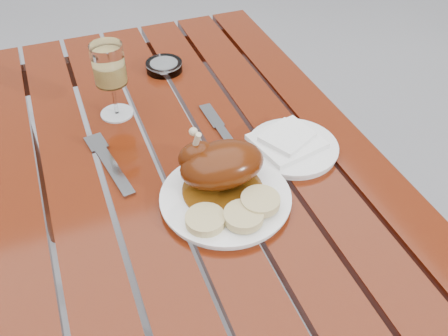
# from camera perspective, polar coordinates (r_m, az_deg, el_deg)

# --- Properties ---
(ground) EXTENTS (60.00, 60.00, 0.00)m
(ground) POSITION_cam_1_polar(r_m,az_deg,el_deg) (1.66, -3.53, -18.08)
(ground) COLOR slate
(ground) RESTS_ON ground
(table) EXTENTS (0.80, 1.20, 0.75)m
(table) POSITION_cam_1_polar(r_m,az_deg,el_deg) (1.35, -4.19, -10.05)
(table) COLOR #60210B
(table) RESTS_ON ground
(dinner_plate) EXTENTS (0.26, 0.26, 0.02)m
(dinner_plate) POSITION_cam_1_polar(r_m,az_deg,el_deg) (0.96, 0.17, -3.50)
(dinner_plate) COLOR white
(dinner_plate) RESTS_ON table
(roast_duck) EXTENTS (0.17, 0.16, 0.12)m
(roast_duck) POSITION_cam_1_polar(r_m,az_deg,el_deg) (0.95, -0.61, 0.36)
(roast_duck) COLOR #62350B
(roast_duck) RESTS_ON dinner_plate
(bread_dumplings) EXTENTS (0.18, 0.09, 0.02)m
(bread_dumplings) POSITION_cam_1_polar(r_m,az_deg,el_deg) (0.90, 1.45, -5.07)
(bread_dumplings) COLOR #D3C280
(bread_dumplings) RESTS_ON dinner_plate
(wine_glass) EXTENTS (0.09, 0.09, 0.18)m
(wine_glass) POSITION_cam_1_polar(r_m,az_deg,el_deg) (1.16, -12.73, 9.64)
(wine_glass) COLOR #D8BA62
(wine_glass) RESTS_ON table
(side_plate) EXTENTS (0.20, 0.20, 0.02)m
(side_plate) POSITION_cam_1_polar(r_m,az_deg,el_deg) (1.08, 7.83, 2.29)
(side_plate) COLOR white
(side_plate) RESTS_ON table
(napkin) EXTENTS (0.16, 0.15, 0.01)m
(napkin) POSITION_cam_1_polar(r_m,az_deg,el_deg) (1.07, 7.18, 3.05)
(napkin) COLOR white
(napkin) RESTS_ON side_plate
(ashtray) EXTENTS (0.12, 0.12, 0.02)m
(ashtray) POSITION_cam_1_polar(r_m,az_deg,el_deg) (1.35, -6.86, 11.46)
(ashtray) COLOR #B2B7BC
(ashtray) RESTS_ON table
(fork) EXTENTS (0.06, 0.20, 0.01)m
(fork) POSITION_cam_1_polar(r_m,az_deg,el_deg) (1.06, -12.75, 0.20)
(fork) COLOR gray
(fork) RESTS_ON table
(knife) EXTENTS (0.03, 0.21, 0.01)m
(knife) POSITION_cam_1_polar(r_m,az_deg,el_deg) (1.10, 0.43, 3.33)
(knife) COLOR gray
(knife) RESTS_ON table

